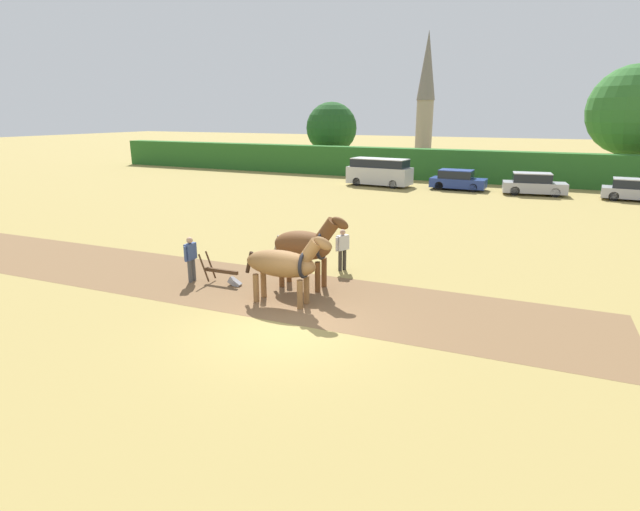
{
  "coord_description": "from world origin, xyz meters",
  "views": [
    {
      "loc": [
        6.15,
        -10.91,
        5.6
      ],
      "look_at": [
        -0.63,
        3.37,
        1.1
      ],
      "focal_mm": 28.0,
      "sensor_mm": 36.0,
      "label": 1
    }
  ],
  "objects_px": {
    "tree_far_left": "(332,128)",
    "tree_left": "(634,110)",
    "parked_car_center_left": "(533,184)",
    "farmer_at_plow": "(191,256)",
    "farmer_beside_team": "(342,247)",
    "parked_van": "(379,172)",
    "parked_car_center": "(635,190)",
    "parked_car_left": "(457,180)",
    "plow": "(225,275)",
    "draft_horse_lead_left": "(284,264)",
    "church_spire": "(426,91)",
    "draft_horse_lead_right": "(306,245)"
  },
  "relations": [
    {
      "from": "tree_left",
      "to": "parked_car_center_left",
      "type": "height_order",
      "value": "tree_left"
    },
    {
      "from": "draft_horse_lead_left",
      "to": "farmer_at_plow",
      "type": "relative_size",
      "value": 1.88
    },
    {
      "from": "draft_horse_lead_right",
      "to": "parked_van",
      "type": "relative_size",
      "value": 0.53
    },
    {
      "from": "tree_far_left",
      "to": "farmer_beside_team",
      "type": "bearing_deg",
      "value": -65.18
    },
    {
      "from": "tree_left",
      "to": "parked_car_center",
      "type": "height_order",
      "value": "tree_left"
    },
    {
      "from": "church_spire",
      "to": "farmer_at_plow",
      "type": "relative_size",
      "value": 10.45
    },
    {
      "from": "plow",
      "to": "parked_car_center",
      "type": "xyz_separation_m",
      "value": [
        14.57,
        25.77,
        0.38
      ]
    },
    {
      "from": "parked_van",
      "to": "parked_car_left",
      "type": "relative_size",
      "value": 1.27
    },
    {
      "from": "farmer_at_plow",
      "to": "parked_car_left",
      "type": "height_order",
      "value": "farmer_at_plow"
    },
    {
      "from": "tree_left",
      "to": "plow",
      "type": "distance_m",
      "value": 39.15
    },
    {
      "from": "farmer_at_plow",
      "to": "draft_horse_lead_right",
      "type": "bearing_deg",
      "value": 13.27
    },
    {
      "from": "plow",
      "to": "tree_left",
      "type": "bearing_deg",
      "value": 64.88
    },
    {
      "from": "tree_left",
      "to": "church_spire",
      "type": "xyz_separation_m",
      "value": [
        -22.86,
        22.87,
        2.76
      ]
    },
    {
      "from": "draft_horse_lead_left",
      "to": "parked_car_left",
      "type": "xyz_separation_m",
      "value": [
        0.23,
        26.48,
        -0.53
      ]
    },
    {
      "from": "parked_van",
      "to": "farmer_at_plow",
      "type": "bearing_deg",
      "value": -80.87
    },
    {
      "from": "farmer_at_plow",
      "to": "parked_car_left",
      "type": "relative_size",
      "value": 0.39
    },
    {
      "from": "farmer_at_plow",
      "to": "parked_car_center",
      "type": "relative_size",
      "value": 0.39
    },
    {
      "from": "tree_left",
      "to": "farmer_beside_team",
      "type": "bearing_deg",
      "value": -109.92
    },
    {
      "from": "draft_horse_lead_left",
      "to": "farmer_at_plow",
      "type": "bearing_deg",
      "value": 171.18
    },
    {
      "from": "farmer_beside_team",
      "to": "parked_car_center",
      "type": "distance_m",
      "value": 25.39
    },
    {
      "from": "parked_car_left",
      "to": "draft_horse_lead_right",
      "type": "bearing_deg",
      "value": -90.1
    },
    {
      "from": "tree_left",
      "to": "farmer_at_plow",
      "type": "bearing_deg",
      "value": -113.95
    },
    {
      "from": "farmer_at_plow",
      "to": "plow",
      "type": "bearing_deg",
      "value": 8.03
    },
    {
      "from": "draft_horse_lead_right",
      "to": "parked_van",
      "type": "height_order",
      "value": "draft_horse_lead_right"
    },
    {
      "from": "church_spire",
      "to": "draft_horse_lead_right",
      "type": "height_order",
      "value": "church_spire"
    },
    {
      "from": "tree_far_left",
      "to": "parked_car_left",
      "type": "height_order",
      "value": "tree_far_left"
    },
    {
      "from": "farmer_at_plow",
      "to": "parked_van",
      "type": "bearing_deg",
      "value": 90.7
    },
    {
      "from": "tree_left",
      "to": "parked_van",
      "type": "relative_size",
      "value": 1.83
    },
    {
      "from": "draft_horse_lead_left",
      "to": "farmer_beside_team",
      "type": "height_order",
      "value": "draft_horse_lead_left"
    },
    {
      "from": "draft_horse_lead_right",
      "to": "farmer_at_plow",
      "type": "bearing_deg",
      "value": -165.74
    },
    {
      "from": "tree_left",
      "to": "parked_van",
      "type": "xyz_separation_m",
      "value": [
        -17.94,
        -10.57,
        -4.75
      ]
    },
    {
      "from": "church_spire",
      "to": "draft_horse_lead_right",
      "type": "xyz_separation_m",
      "value": [
        10.68,
        -57.76,
        -7.18
      ]
    },
    {
      "from": "plow",
      "to": "parked_car_center",
      "type": "distance_m",
      "value": 29.61
    },
    {
      "from": "farmer_at_plow",
      "to": "tree_left",
      "type": "bearing_deg",
      "value": 62.42
    },
    {
      "from": "farmer_at_plow",
      "to": "parked_car_center_left",
      "type": "height_order",
      "value": "farmer_at_plow"
    },
    {
      "from": "tree_far_left",
      "to": "tree_left",
      "type": "xyz_separation_m",
      "value": [
        26.97,
        -0.11,
        1.7
      ]
    },
    {
      "from": "farmer_at_plow",
      "to": "parked_car_center_left",
      "type": "bearing_deg",
      "value": 66.1
    },
    {
      "from": "plow",
      "to": "parked_car_left",
      "type": "relative_size",
      "value": 0.38
    },
    {
      "from": "church_spire",
      "to": "draft_horse_lead_left",
      "type": "distance_m",
      "value": 60.76
    },
    {
      "from": "draft_horse_lead_right",
      "to": "farmer_at_plow",
      "type": "relative_size",
      "value": 1.74
    },
    {
      "from": "farmer_at_plow",
      "to": "parked_car_center",
      "type": "bearing_deg",
      "value": 55.15
    },
    {
      "from": "farmer_at_plow",
      "to": "farmer_beside_team",
      "type": "height_order",
      "value": "farmer_at_plow"
    },
    {
      "from": "parked_van",
      "to": "church_spire",
      "type": "bearing_deg",
      "value": 103.17
    },
    {
      "from": "parked_car_left",
      "to": "parked_car_center_left",
      "type": "distance_m",
      "value": 5.39
    },
    {
      "from": "tree_left",
      "to": "farmer_at_plow",
      "type": "distance_m",
      "value": 39.76
    },
    {
      "from": "draft_horse_lead_right",
      "to": "tree_left",
      "type": "bearing_deg",
      "value": 68.12
    },
    {
      "from": "draft_horse_lead_right",
      "to": "plow",
      "type": "relative_size",
      "value": 1.79
    },
    {
      "from": "plow",
      "to": "parked_van",
      "type": "height_order",
      "value": "parked_van"
    },
    {
      "from": "tree_far_left",
      "to": "draft_horse_lead_right",
      "type": "height_order",
      "value": "tree_far_left"
    },
    {
      "from": "farmer_beside_team",
      "to": "parked_car_left",
      "type": "distance_m",
      "value": 22.63
    }
  ]
}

